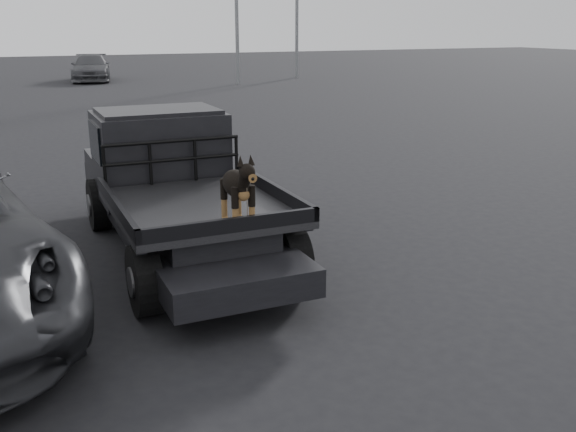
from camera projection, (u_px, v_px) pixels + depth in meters
name	position (u px, v px, depth m)	size (l,w,h in m)	color
ground	(244.00, 327.00, 6.47)	(120.00, 120.00, 0.00)	black
flatbed_ute	(180.00, 219.00, 8.44)	(2.00, 5.40, 0.92)	black
ute_cab	(159.00, 140.00, 9.02)	(1.72, 1.30, 0.88)	black
headache_rack	(173.00, 162.00, 8.41)	(1.80, 0.08, 0.55)	black
dog	(237.00, 190.00, 6.62)	(0.32, 0.60, 0.74)	black
distant_car_b	(91.00, 68.00, 33.87)	(1.90, 4.68, 1.36)	#434448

